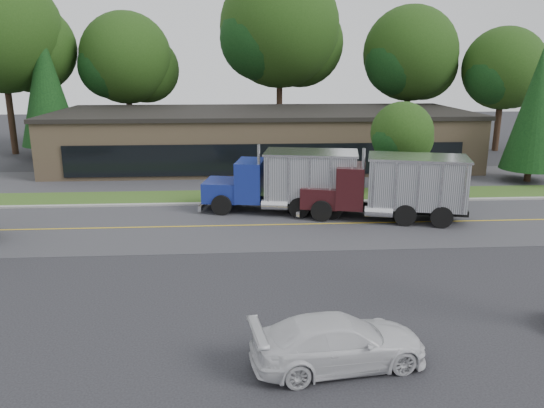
{
  "coord_description": "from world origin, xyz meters",
  "views": [
    {
      "loc": [
        0.01,
        -16.67,
        8.03
      ],
      "look_at": [
        1.51,
        6.44,
        1.8
      ],
      "focal_mm": 35.0,
      "sensor_mm": 36.0,
      "label": 1
    }
  ],
  "objects": [
    {
      "name": "tree_far_a",
      "position": [
        -19.83,
        32.13,
        9.99
      ],
      "size": [
        10.97,
        10.32,
        15.65
      ],
      "color": "#382619",
      "rests_on": "ground"
    },
    {
      "name": "evergreen_left",
      "position": [
        -16.0,
        30.0,
        5.99
      ],
      "size": [
        4.8,
        4.8,
        10.9
      ],
      "color": "#382619",
      "rests_on": "ground"
    },
    {
      "name": "center_line",
      "position": [
        0.0,
        9.0,
        0.0
      ],
      "size": [
        60.0,
        0.12,
        0.01
      ],
      "primitive_type": "cube",
      "color": "gold",
      "rests_on": "ground"
    },
    {
      "name": "grass_verge",
      "position": [
        0.0,
        15.0,
        0.0
      ],
      "size": [
        60.0,
        3.4,
        0.03
      ],
      "primitive_type": "cube",
      "color": "#36581E",
      "rests_on": "ground"
    },
    {
      "name": "dump_truck_blue",
      "position": [
        2.79,
        11.46,
        1.81
      ],
      "size": [
        8.64,
        4.05,
        3.36
      ],
      "rotation": [
        0.0,
        0.0,
        2.95
      ],
      "color": "black",
      "rests_on": "ground"
    },
    {
      "name": "far_parking",
      "position": [
        0.0,
        20.0,
        0.0
      ],
      "size": [
        60.0,
        7.0,
        0.02
      ],
      "primitive_type": "cube",
      "color": "#4D4D52",
      "rests_on": "ground"
    },
    {
      "name": "dump_truck_maroon",
      "position": [
        8.04,
        9.7,
        1.81
      ],
      "size": [
        8.73,
        4.54,
        3.36
      ],
      "rotation": [
        0.0,
        0.0,
        2.89
      ],
      "color": "black",
      "rests_on": "ground"
    },
    {
      "name": "rally_car",
      "position": [
        2.65,
        -3.93,
        0.7
      ],
      "size": [
        5.06,
        2.67,
        1.4
      ],
      "primitive_type": "imported",
      "rotation": [
        0.0,
        0.0,
        1.72
      ],
      "color": "silver",
      "rests_on": "ground"
    },
    {
      "name": "road",
      "position": [
        0.0,
        9.0,
        0.0
      ],
      "size": [
        60.0,
        8.0,
        0.02
      ],
      "primitive_type": "cube",
      "color": "#4D4D52",
      "rests_on": "ground"
    },
    {
      "name": "strip_mall",
      "position": [
        2.0,
        26.0,
        2.0
      ],
      "size": [
        32.0,
        12.0,
        4.0
      ],
      "primitive_type": "cube",
      "color": "#957B5B",
      "rests_on": "ground"
    },
    {
      "name": "curb",
      "position": [
        0.0,
        13.2,
        0.0
      ],
      "size": [
        60.0,
        0.3,
        0.12
      ],
      "primitive_type": "cube",
      "color": "#9E9E99",
      "rests_on": "ground"
    },
    {
      "name": "tree_far_e",
      "position": [
        24.12,
        31.09,
        7.09
      ],
      "size": [
        7.8,
        7.34,
        11.12
      ],
      "color": "#382619",
      "rests_on": "ground"
    },
    {
      "name": "tree_far_c",
      "position": [
        4.18,
        34.14,
        10.55
      ],
      "size": [
        11.58,
        10.9,
        16.52
      ],
      "color": "#382619",
      "rests_on": "ground"
    },
    {
      "name": "tree_far_b",
      "position": [
        -9.87,
        34.1,
        7.97
      ],
      "size": [
        8.75,
        8.24,
        12.49
      ],
      "color": "#382619",
      "rests_on": "ground"
    },
    {
      "name": "tree_verge",
      "position": [
        10.06,
        15.05,
        3.65
      ],
      "size": [
        4.03,
        3.79,
        5.74
      ],
      "color": "#382619",
      "rests_on": "ground"
    },
    {
      "name": "tree_far_d",
      "position": [
        16.14,
        33.11,
        8.35
      ],
      "size": [
        9.17,
        8.63,
        13.08
      ],
      "color": "#382619",
      "rests_on": "ground"
    },
    {
      "name": "ground",
      "position": [
        0.0,
        0.0,
        0.0
      ],
      "size": [
        140.0,
        140.0,
        0.0
      ],
      "primitive_type": "plane",
      "color": "#35353B",
      "rests_on": "ground"
    },
    {
      "name": "evergreen_right",
      "position": [
        20.0,
        18.0,
        4.91
      ],
      "size": [
        3.93,
        3.93,
        8.93
      ],
      "color": "#382619",
      "rests_on": "ground"
    }
  ]
}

